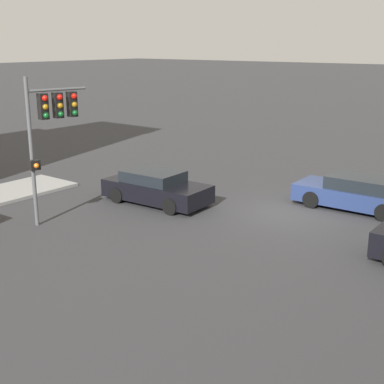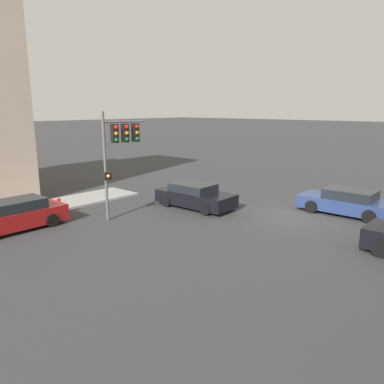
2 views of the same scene
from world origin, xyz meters
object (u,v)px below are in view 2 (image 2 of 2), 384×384
Objects in this scene: crossing_car_1 at (195,196)px; parked_car_0 at (13,216)px; crossing_car_3 at (347,202)px; fire_hydrant at (59,206)px; traffic_signal at (120,143)px.

parked_car_0 reaches higher than crossing_car_1.
crossing_car_3 is 15.01m from fire_hydrant.
traffic_signal is 1.16× the size of crossing_car_1.
traffic_signal reaches higher than parked_car_0.
traffic_signal is 4.77m from fire_hydrant.
traffic_signal is 12.04m from crossing_car_3.
parked_car_0 is (2.06, 4.57, -3.12)m from traffic_signal.
parked_car_0 is 2.77m from fire_hydrant.
parked_car_0 is 5.09× the size of fire_hydrant.
crossing_car_1 is 0.98× the size of parked_car_0.
crossing_car_1 is at bearing 82.42° from traffic_signal.
crossing_car_3 is (-6.82, -4.26, -0.00)m from crossing_car_1.
traffic_signal is 5.91m from parked_car_0.
crossing_car_1 is 7.26m from fire_hydrant.
traffic_signal reaches higher than crossing_car_3.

